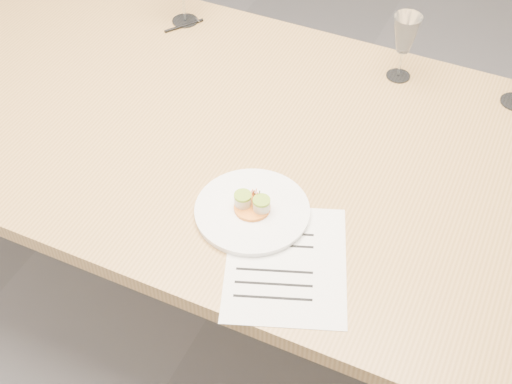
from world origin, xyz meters
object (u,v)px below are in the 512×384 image
at_px(dinner_plate, 252,210).
at_px(recipe_sheet, 286,263).
at_px(wine_glass_1, 405,36).
at_px(dining_table, 210,142).
at_px(ballpoint_pen, 184,25).

distance_m(dinner_plate, recipe_sheet, 0.16).
bearing_deg(dinner_plate, wine_glass_1, 76.91).
relative_size(dining_table, dinner_plate, 9.45).
xyz_separation_m(dining_table, wine_glass_1, (0.38, 0.38, 0.20)).
xyz_separation_m(dining_table, ballpoint_pen, (-0.26, 0.35, 0.07)).
bearing_deg(dining_table, recipe_sheet, -43.23).
distance_m(dining_table, dinner_plate, 0.34).
height_order(recipe_sheet, ballpoint_pen, ballpoint_pen).
bearing_deg(dinner_plate, dining_table, 134.52).
xyz_separation_m(recipe_sheet, wine_glass_1, (0.02, 0.71, 0.13)).
xyz_separation_m(dining_table, dinner_plate, (0.23, -0.24, 0.08)).
bearing_deg(recipe_sheet, wine_glass_1, 67.33).
bearing_deg(dinner_plate, ballpoint_pen, 130.14).
xyz_separation_m(dinner_plate, ballpoint_pen, (-0.50, 0.59, -0.01)).
relative_size(dinner_plate, ballpoint_pen, 2.38).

